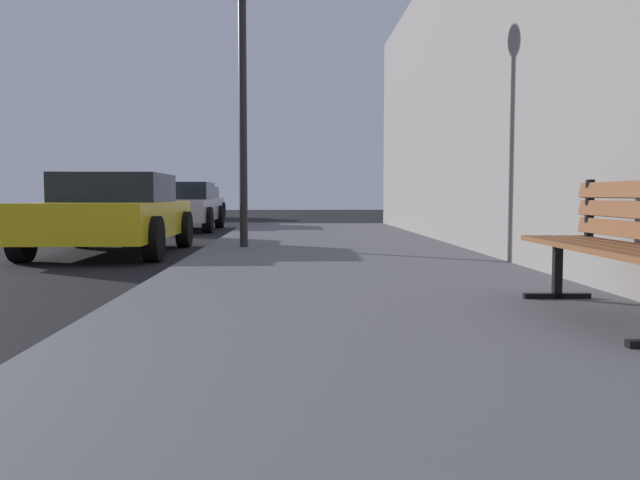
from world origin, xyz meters
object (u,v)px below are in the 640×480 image
object	(u,v)px
bench	(622,237)
car_silver	(181,206)
car_yellow	(114,213)
car_white	(195,202)
street_lamp	(242,61)

from	to	relation	value
bench	car_silver	xyz separation A→B (m)	(-5.02, 13.47, -0.02)
bench	car_yellow	size ratio (longest dim) A/B	0.46
car_white	car_silver	bearing A→B (deg)	96.04
car_yellow	car_white	bearing A→B (deg)	-86.22
bench	car_silver	world-z (taller)	car_silver
car_silver	car_white	bearing A→B (deg)	-83.96
street_lamp	car_silver	distance (m)	8.28
street_lamp	car_white	world-z (taller)	street_lamp
street_lamp	car_yellow	xyz separation A→B (m)	(-2.10, 0.64, -2.25)
car_silver	street_lamp	bearing A→B (deg)	106.20
car_silver	car_white	size ratio (longest dim) A/B	0.98
bench	car_white	xyz separation A→B (m)	(-5.93, 22.09, -0.02)
car_silver	car_yellow	bearing A→B (deg)	91.00
street_lamp	car_yellow	bearing A→B (deg)	163.02
car_white	bench	bearing A→B (deg)	105.02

